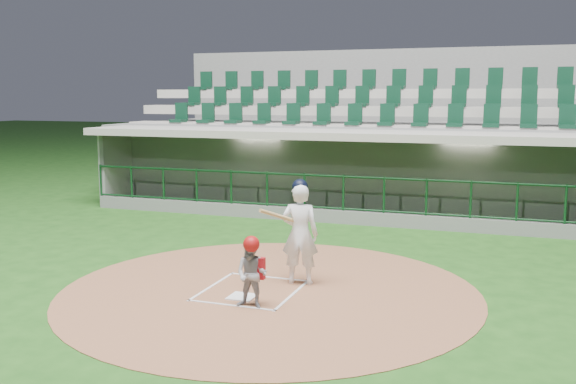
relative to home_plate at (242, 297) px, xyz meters
name	(u,v)px	position (x,y,z in m)	size (l,w,h in m)	color
ground	(258,286)	(0.00, 0.70, -0.02)	(120.00, 120.00, 0.00)	#1A4614
dirt_circle	(270,291)	(0.30, 0.50, -0.02)	(7.20, 7.20, 0.01)	brown
home_plate	(242,297)	(0.00, 0.00, 0.00)	(0.43, 0.43, 0.02)	white
batter_box_chalk	(251,290)	(0.00, 0.40, 0.00)	(1.55, 1.80, 0.01)	white
dugout_structure	(363,179)	(0.09, 8.52, 0.94)	(16.40, 3.70, 3.00)	gray
seating_deck	(381,154)	(0.00, 11.61, 1.40)	(17.00, 6.72, 5.15)	slate
batter	(300,232)	(0.65, 1.08, 0.93)	(0.90, 0.90, 1.88)	white
catcher	(252,272)	(0.35, -0.42, 0.57)	(0.53, 0.41, 1.16)	#95959A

